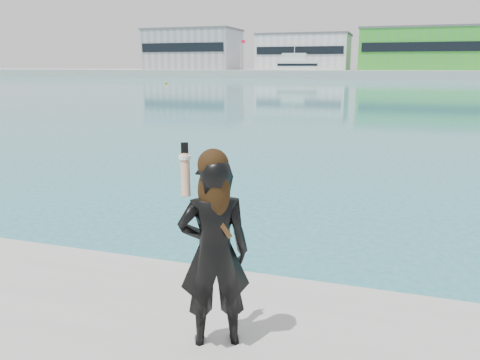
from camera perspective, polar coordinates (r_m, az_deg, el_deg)
The scene contains 8 objects.
far_quay at distance 133.85m, azimuth 17.43°, elevation 12.26°, with size 320.00×40.00×2.00m, color #9E9E99.
warehouse_grey_left at distance 143.62m, azimuth -5.72°, elevation 15.56°, with size 26.52×16.36×11.50m.
warehouse_white at distance 133.99m, azimuth 7.83°, elevation 15.21°, with size 24.48×15.35×9.50m.
warehouse_green at distance 132.01m, azimuth 21.20°, elevation 14.68°, with size 30.60×16.36×10.50m.
flagpole_left at distance 131.05m, azimuth 0.15°, elevation 15.27°, with size 1.28×0.16×8.00m.
motor_yacht at distance 119.06m, azimuth 7.29°, elevation 13.25°, with size 17.40×6.07×7.97m.
buoy_far at distance 84.88m, azimuth -9.02°, elevation 11.50°, with size 0.50×0.50×0.50m, color #DFB20B.
woman at distance 3.91m, azimuth -3.19°, elevation -8.21°, with size 0.70×0.60×1.72m.
Camera 1 is at (1.87, -3.82, 3.13)m, focal length 35.00 mm.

